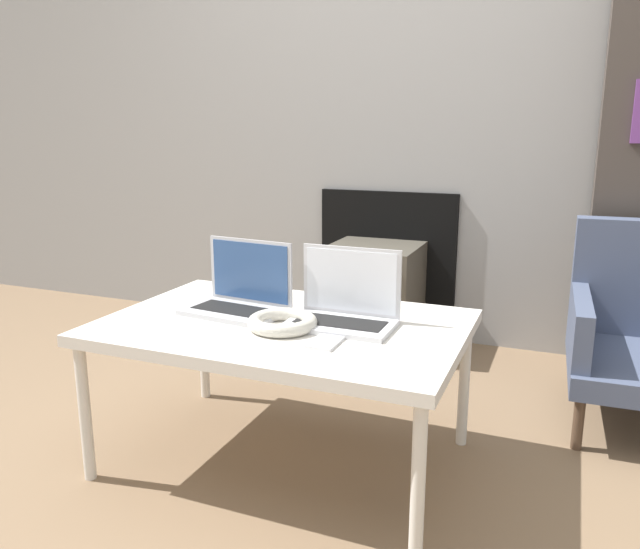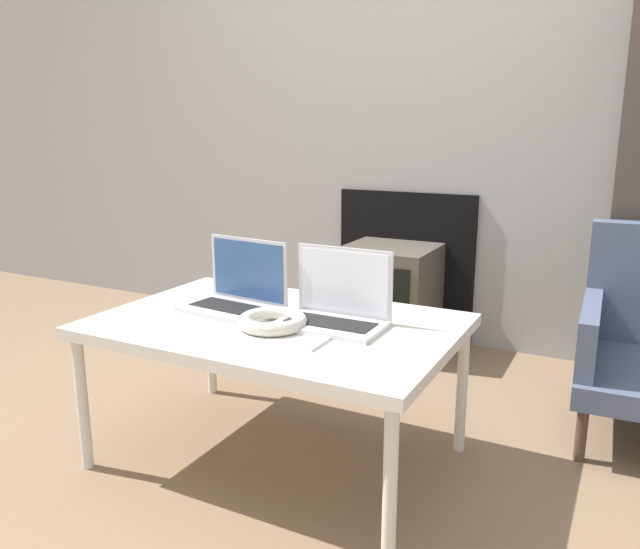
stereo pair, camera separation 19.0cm
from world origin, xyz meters
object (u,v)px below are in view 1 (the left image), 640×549
Objects in this scene: laptop_left at (241,295)px; laptop_right at (345,307)px; phone at (326,342)px; tv at (373,297)px; headphones at (282,322)px.

laptop_right is at bearing 6.10° from laptop_left.
laptop_right reaches higher than phone.
laptop_left is at bearing 153.50° from phone.
laptop_left is at bearing -95.70° from tv.
tv is at bearing 94.47° from headphones.
laptop_left is 0.42m from phone.
phone is (0.17, -0.07, -0.02)m from headphones.
laptop_left is 0.66× the size of tv.
laptop_left is 1.06× the size of laptop_right.
laptop_left is 1.15m from tv.
laptop_left is 0.36m from laptop_right.
laptop_left reaches higher than tv.
tv is (-0.25, 1.11, -0.27)m from laptop_right.
phone is (0.38, -0.19, -0.05)m from laptop_left.
headphones is 0.18m from phone.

